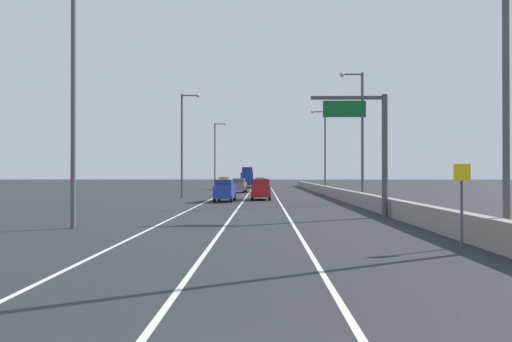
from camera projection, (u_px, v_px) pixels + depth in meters
name	position (u px, v px, depth m)	size (l,w,h in m)	color
ground_plane	(263.00, 192.00, 68.67)	(320.00, 320.00, 0.00)	#26282B
lane_stripe_left	(220.00, 195.00, 59.75)	(0.16, 130.00, 0.00)	silver
lane_stripe_center	(248.00, 195.00, 59.70)	(0.16, 130.00, 0.00)	silver
lane_stripe_right	(275.00, 195.00, 59.65)	(0.16, 130.00, 0.00)	silver
jersey_barrier_right	(348.00, 196.00, 44.56)	(0.60, 120.00, 1.10)	gray
overhead_sign_gantry	(373.00, 140.00, 28.70)	(4.68, 0.36, 7.50)	#47474C
speed_advisory_sign	(462.00, 198.00, 16.88)	(0.60, 0.11, 3.00)	#4C4C51
lamp_post_right_near	(499.00, 62.00, 16.68)	(2.14, 0.44, 11.70)	#4C4C51
lamp_post_right_second	(360.00, 129.00, 41.69)	(2.14, 0.44, 11.70)	#4C4C51
lamp_post_right_third	(324.00, 146.00, 66.71)	(2.14, 0.44, 11.70)	#4C4C51
lamp_post_left_near	(78.00, 92.00, 22.93)	(2.14, 0.44, 11.70)	#4C4C51
lamp_post_left_mid	(184.00, 139.00, 52.95)	(2.14, 0.44, 11.70)	#4C4C51
lamp_post_left_far	(216.00, 151.00, 82.96)	(2.14, 0.44, 11.70)	#4C4C51
car_red_0	(261.00, 189.00, 48.33)	(1.96, 4.54, 2.13)	red
car_blue_1	(225.00, 191.00, 45.03)	(1.89, 4.43, 2.12)	#1E389E
car_gray_2	(239.00, 185.00, 67.48)	(1.96, 4.72, 2.01)	slate
car_yellow_3	(224.00, 183.00, 81.27)	(1.88, 4.16, 2.13)	gold
car_white_4	(260.00, 183.00, 88.74)	(1.80, 4.25, 2.03)	white
car_black_5	(260.00, 185.00, 69.31)	(2.02, 4.07, 1.99)	black
box_truck	(247.00, 178.00, 94.50)	(2.62, 9.28, 4.04)	navy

